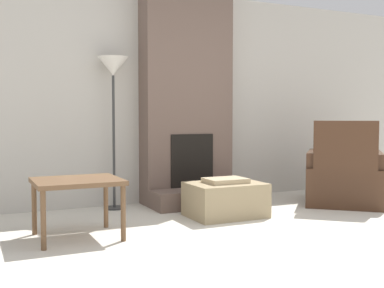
{
  "coord_description": "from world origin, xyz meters",
  "views": [
    {
      "loc": [
        -2.46,
        -2.87,
        1.06
      ],
      "look_at": [
        0.0,
        2.34,
        0.73
      ],
      "focal_mm": 45.0,
      "sensor_mm": 36.0,
      "label": 1
    }
  ],
  "objects_px": {
    "armchair": "(344,179)",
    "side_table": "(77,186)",
    "floor_lamp_left": "(113,76)",
    "ottoman": "(225,199)"
  },
  "relations": [
    {
      "from": "ottoman",
      "to": "armchair",
      "type": "bearing_deg",
      "value": 0.56
    },
    {
      "from": "armchair",
      "to": "side_table",
      "type": "xyz_separation_m",
      "value": [
        -3.25,
        -0.24,
        0.15
      ]
    },
    {
      "from": "armchair",
      "to": "side_table",
      "type": "height_order",
      "value": "armchair"
    },
    {
      "from": "armchair",
      "to": "floor_lamp_left",
      "type": "relative_size",
      "value": 0.76
    },
    {
      "from": "ottoman",
      "to": "side_table",
      "type": "xyz_separation_m",
      "value": [
        -1.6,
        -0.23,
        0.27
      ]
    },
    {
      "from": "armchair",
      "to": "floor_lamp_left",
      "type": "xyz_separation_m",
      "value": [
        -2.59,
        0.91,
        1.21
      ]
    },
    {
      "from": "armchair",
      "to": "floor_lamp_left",
      "type": "bearing_deg",
      "value": 22.53
    },
    {
      "from": "side_table",
      "to": "floor_lamp_left",
      "type": "height_order",
      "value": "floor_lamp_left"
    },
    {
      "from": "ottoman",
      "to": "armchair",
      "type": "relative_size",
      "value": 0.59
    },
    {
      "from": "ottoman",
      "to": "side_table",
      "type": "bearing_deg",
      "value": -171.94
    }
  ]
}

